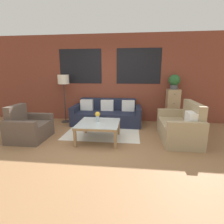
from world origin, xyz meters
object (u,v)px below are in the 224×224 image
object	(u,v)px
coffee_table	(99,125)
drawer_cabinet	(172,107)
potted_plant	(174,81)
settee_vintage	(180,127)
flower_vase	(98,116)
floor_lamp	(63,82)
armchair_corner	(29,128)
couch_dark	(107,115)

from	to	relation	value
coffee_table	drawer_cabinet	bearing A→B (deg)	38.63
potted_plant	drawer_cabinet	bearing A→B (deg)	-90.00
settee_vintage	flower_vase	xyz separation A→B (m)	(-1.99, -0.17, 0.27)
settee_vintage	flower_vase	distance (m)	2.02
settee_vintage	coffee_table	bearing A→B (deg)	-172.67
floor_lamp	drawer_cabinet	world-z (taller)	floor_lamp
potted_plant	flower_vase	world-z (taller)	potted_plant
floor_lamp	potted_plant	bearing A→B (deg)	2.67
armchair_corner	drawer_cabinet	size ratio (longest dim) A/B	0.85
couch_dark	coffee_table	distance (m)	1.41
armchair_corner	flower_vase	size ratio (longest dim) A/B	3.82
settee_vintage	potted_plant	world-z (taller)	potted_plant
coffee_table	flower_vase	world-z (taller)	flower_vase
armchair_corner	coffee_table	bearing A→B (deg)	4.26
settee_vintage	potted_plant	xyz separation A→B (m)	(0.09, 1.38, 1.03)
flower_vase	settee_vintage	bearing A→B (deg)	4.91
couch_dark	settee_vintage	xyz separation A→B (m)	(1.96, -1.16, 0.03)
floor_lamp	flower_vase	bearing A→B (deg)	-45.68
potted_plant	coffee_table	bearing A→B (deg)	-141.37
coffee_table	floor_lamp	distance (m)	2.24
settee_vintage	drawer_cabinet	distance (m)	1.41
couch_dark	drawer_cabinet	distance (m)	2.08
floor_lamp	flower_vase	size ratio (longest dim) A/B	6.28
coffee_table	potted_plant	size ratio (longest dim) A/B	2.17
couch_dark	armchair_corner	xyz separation A→B (m)	(-1.70, -1.54, -0.01)
flower_vase	coffee_table	bearing A→B (deg)	-63.72
couch_dark	potted_plant	bearing A→B (deg)	6.18
settee_vintage	couch_dark	bearing A→B (deg)	149.41
settee_vintage	armchair_corner	xyz separation A→B (m)	(-3.66, -0.38, -0.03)
couch_dark	coffee_table	size ratio (longest dim) A/B	2.20
coffee_table	floor_lamp	world-z (taller)	floor_lamp
coffee_table	couch_dark	bearing A→B (deg)	90.44
coffee_table	floor_lamp	bearing A→B (deg)	133.54
floor_lamp	flower_vase	xyz separation A→B (m)	(1.36, -1.39, -0.73)
couch_dark	coffee_table	xyz separation A→B (m)	(0.01, -1.41, 0.09)
potted_plant	couch_dark	bearing A→B (deg)	-173.82
couch_dark	floor_lamp	size ratio (longest dim) A/B	1.39
drawer_cabinet	potted_plant	distance (m)	0.80
couch_dark	armchair_corner	distance (m)	2.29
floor_lamp	drawer_cabinet	bearing A→B (deg)	2.67
couch_dark	floor_lamp	distance (m)	1.73
flower_vase	floor_lamp	bearing A→B (deg)	134.32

